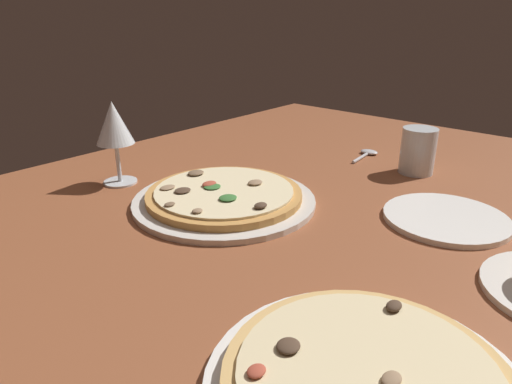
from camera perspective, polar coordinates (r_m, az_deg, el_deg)
name	(u,v)px	position (r cm, az deg, el deg)	size (l,w,h in cm)	color
dining_table	(289,225)	(75.98, 4.09, -4.13)	(150.00, 110.00, 4.00)	brown
pizza_main	(224,197)	(78.72, -3.96, -0.62)	(30.95, 30.95, 3.37)	silver
pizza_side	(367,383)	(43.99, 13.49, -21.88)	(28.45, 28.45, 3.38)	white
wine_glass_far	(114,126)	(88.84, -17.10, 7.76)	(6.92, 6.92, 15.59)	silver
water_glass	(418,154)	(98.06, 19.28, 4.44)	(6.83, 6.83, 9.17)	silver
side_plate	(446,218)	(78.37, 22.35, -3.01)	(19.10, 19.10, 0.90)	white
spoon	(367,153)	(107.76, 13.52, 4.65)	(10.21, 4.26, 1.00)	silver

